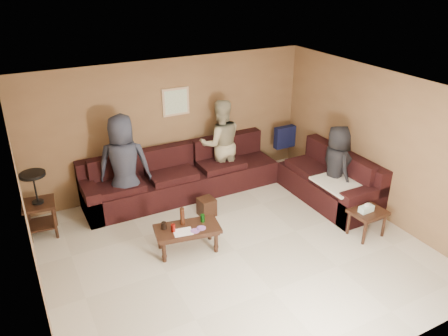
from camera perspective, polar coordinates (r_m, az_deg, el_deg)
name	(u,v)px	position (r m, az deg, el deg)	size (l,w,h in m)	color
room	(237,152)	(6.04, 1.65, 2.12)	(5.60, 5.50, 2.50)	beige
sectional_sofa	(234,181)	(8.16, 1.33, -1.69)	(4.65, 2.90, 0.97)	black
coffee_table	(187,231)	(6.71, -4.86, -8.14)	(1.05, 0.65, 0.69)	#341B11
end_table_left	(38,203)	(7.52, -23.09, -4.24)	(0.54, 0.54, 1.11)	#341B11
side_table_right	(367,214)	(7.37, 18.22, -5.75)	(0.57, 0.47, 0.60)	#341B11
waste_bin	(207,207)	(7.66, -2.28, -5.10)	(0.27, 0.27, 0.32)	#341B11
wall_art	(176,102)	(8.18, -6.32, 8.60)	(0.52, 0.04, 0.52)	tan
person_left	(124,166)	(7.61, -12.90, 0.30)	(0.88, 0.57, 1.80)	#282B38
person_middle	(220,143)	(8.41, -0.46, 3.23)	(0.84, 0.66, 1.74)	tan
person_right	(336,167)	(7.96, 14.38, 0.16)	(0.74, 0.48, 1.52)	black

